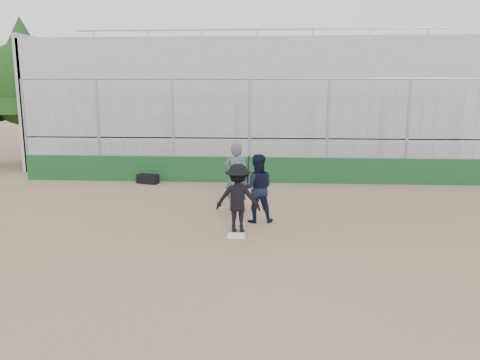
# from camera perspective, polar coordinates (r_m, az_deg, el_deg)

# --- Properties ---
(ground) EXTENTS (90.00, 90.00, 0.00)m
(ground) POSITION_cam_1_polar(r_m,az_deg,el_deg) (11.72, -0.46, -6.82)
(ground) COLOR brown
(ground) RESTS_ON ground
(home_plate) EXTENTS (0.44, 0.44, 0.02)m
(home_plate) POSITION_cam_1_polar(r_m,az_deg,el_deg) (11.71, -0.46, -6.77)
(home_plate) COLOR white
(home_plate) RESTS_ON ground
(backstop) EXTENTS (18.10, 0.25, 4.04)m
(backstop) POSITION_cam_1_polar(r_m,az_deg,el_deg) (18.34, 1.17, 2.69)
(backstop) COLOR #133C1B
(backstop) RESTS_ON ground
(bleachers) EXTENTS (20.25, 6.70, 6.98)m
(bleachers) POSITION_cam_1_polar(r_m,az_deg,el_deg) (23.11, 1.76, 9.26)
(bleachers) COLOR #969696
(bleachers) RESTS_ON ground
(tree_left) EXTENTS (4.48, 4.48, 7.00)m
(tree_left) POSITION_cam_1_polar(r_m,az_deg,el_deg) (25.11, -24.86, 11.76)
(tree_left) COLOR #362613
(tree_left) RESTS_ON ground
(batter_at_plate) EXTENTS (1.18, 0.80, 1.91)m
(batter_at_plate) POSITION_cam_1_polar(r_m,az_deg,el_deg) (11.82, -0.25, -2.23)
(batter_at_plate) COLOR black
(batter_at_plate) RESTS_ON ground
(catcher_crouched) EXTENTS (0.99, 0.81, 1.26)m
(catcher_crouched) POSITION_cam_1_polar(r_m,az_deg,el_deg) (12.75, 2.08, -2.43)
(catcher_crouched) COLOR black
(catcher_crouched) RESTS_ON ground
(umpire) EXTENTS (0.85, 0.67, 1.86)m
(umpire) POSITION_cam_1_polar(r_m,az_deg,el_deg) (13.88, -0.44, -0.08)
(umpire) COLOR #484E5B
(umpire) RESTS_ON ground
(equipment_bag) EXTENTS (0.90, 0.59, 0.40)m
(equipment_bag) POSITION_cam_1_polar(r_m,az_deg,el_deg) (18.52, -11.17, 0.13)
(equipment_bag) COLOR black
(equipment_bag) RESTS_ON ground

